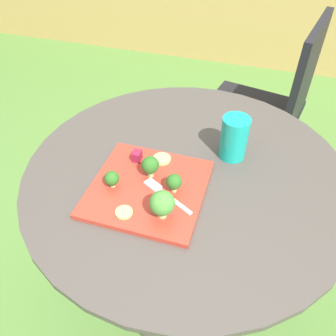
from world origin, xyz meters
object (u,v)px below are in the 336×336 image
object	(u,v)px
drinking_glass	(234,140)
fork	(164,193)
salad_plate	(148,188)
patio_chair	(272,102)

from	to	relation	value
drinking_glass	fork	distance (m)	0.25
salad_plate	drinking_glass	size ratio (longest dim) A/B	2.29
drinking_glass	salad_plate	bearing A→B (deg)	-132.03
patio_chair	drinking_glass	distance (m)	0.74
drinking_glass	patio_chair	bearing A→B (deg)	81.57
patio_chair	salad_plate	distance (m)	0.95
drinking_glass	fork	world-z (taller)	drinking_glass
drinking_glass	fork	bearing A→B (deg)	-122.42
patio_chair	salad_plate	world-z (taller)	patio_chair
patio_chair	fork	bearing A→B (deg)	-104.78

